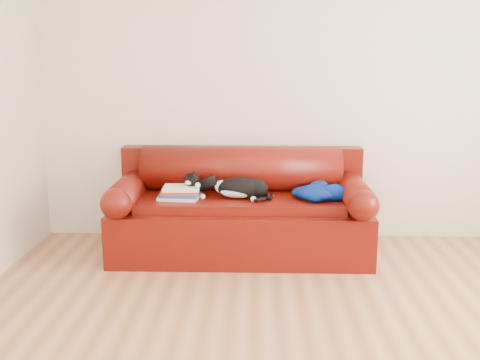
# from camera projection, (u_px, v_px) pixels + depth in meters

# --- Properties ---
(ground) EXTENTS (4.50, 4.50, 0.00)m
(ground) POSITION_uv_depth(u_px,v_px,m) (309.00, 341.00, 3.28)
(ground) COLOR brown
(ground) RESTS_ON ground
(room_shell) EXTENTS (4.52, 4.02, 2.61)m
(room_shell) POSITION_uv_depth(u_px,v_px,m) (340.00, 49.00, 2.93)
(room_shell) COLOR beige
(room_shell) RESTS_ON ground
(sofa_base) EXTENTS (2.10, 0.90, 0.50)m
(sofa_base) POSITION_uv_depth(u_px,v_px,m) (241.00, 226.00, 4.70)
(sofa_base) COLOR #3B0206
(sofa_base) RESTS_ON ground
(sofa_back) EXTENTS (2.10, 1.01, 0.88)m
(sofa_back) POSITION_uv_depth(u_px,v_px,m) (241.00, 184.00, 4.87)
(sofa_back) COLOR #3B0206
(sofa_back) RESTS_ON ground
(book_stack) EXTENTS (0.34, 0.27, 0.10)m
(book_stack) POSITION_uv_depth(u_px,v_px,m) (180.00, 193.00, 4.55)
(book_stack) COLOR silver
(book_stack) RESTS_ON sofa_base
(cat) EXTENTS (0.58, 0.31, 0.22)m
(cat) POSITION_uv_depth(u_px,v_px,m) (241.00, 188.00, 4.55)
(cat) COLOR black
(cat) RESTS_ON sofa_base
(blanket) EXTENTS (0.46, 0.36, 0.14)m
(blanket) POSITION_uv_depth(u_px,v_px,m) (318.00, 192.00, 4.53)
(blanket) COLOR #020A41
(blanket) RESTS_ON sofa_base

